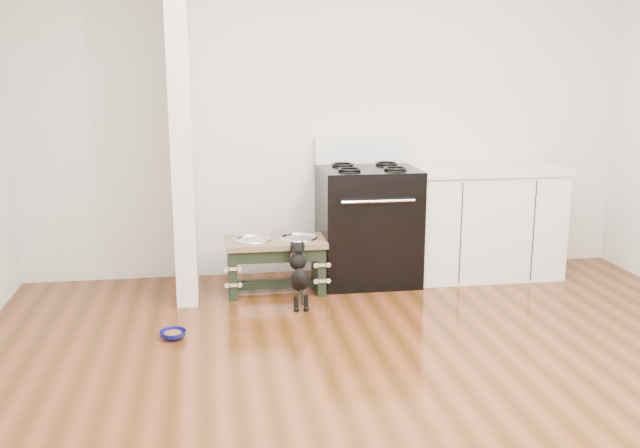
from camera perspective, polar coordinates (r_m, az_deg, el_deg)
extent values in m
plane|color=#43240B|center=(3.83, 7.24, -14.12)|extent=(5.00, 5.00, 0.00)
plane|color=silver|center=(5.87, 0.80, 9.08)|extent=(5.00, 0.00, 5.00)
cube|color=silver|center=(5.39, -11.01, 8.53)|extent=(0.15, 0.80, 2.70)
cube|color=black|center=(5.71, 3.83, -0.08)|extent=(0.76, 0.65, 0.92)
cube|color=black|center=(5.43, 4.54, -1.42)|extent=(0.58, 0.02, 0.50)
cylinder|color=silver|center=(5.32, 4.70, 1.82)|extent=(0.56, 0.02, 0.02)
cube|color=white|center=(5.88, 3.32, 5.93)|extent=(0.76, 0.08, 0.22)
torus|color=black|center=(5.45, 2.38, 4.37)|extent=(0.18, 0.18, 0.02)
torus|color=black|center=(5.53, 6.05, 4.44)|extent=(0.18, 0.18, 0.02)
torus|color=black|center=(5.72, 1.83, 4.78)|extent=(0.18, 0.18, 0.02)
torus|color=black|center=(5.80, 5.34, 4.83)|extent=(0.18, 0.18, 0.02)
cube|color=white|center=(6.03, 12.91, 0.01)|extent=(1.20, 0.60, 0.86)
cube|color=beige|center=(5.94, 13.12, 4.29)|extent=(1.24, 0.64, 0.05)
cube|color=black|center=(5.89, 13.65, -4.15)|extent=(1.20, 0.06, 0.10)
cube|color=black|center=(5.47, -7.03, -3.69)|extent=(0.06, 0.36, 0.37)
cube|color=black|center=(5.52, -0.12, -3.42)|extent=(0.06, 0.36, 0.37)
cube|color=black|center=(5.29, -3.41, -2.60)|extent=(0.60, 0.03, 0.09)
cube|color=black|center=(5.52, -3.54, -4.80)|extent=(0.60, 0.06, 0.06)
cube|color=brown|center=(5.43, -3.59, -1.46)|extent=(0.76, 0.40, 0.04)
cylinder|color=silver|center=(5.42, -5.45, -1.50)|extent=(0.26, 0.26, 0.05)
cylinder|color=silver|center=(5.45, -1.74, -1.37)|extent=(0.26, 0.26, 0.05)
torus|color=silver|center=(5.41, -5.45, -1.25)|extent=(0.29, 0.29, 0.02)
torus|color=silver|center=(5.44, -1.74, -1.11)|extent=(0.29, 0.29, 0.02)
cylinder|color=black|center=(5.09, -1.93, -6.37)|extent=(0.03, 0.03, 0.11)
cylinder|color=black|center=(5.10, -1.11, -6.33)|extent=(0.03, 0.03, 0.11)
sphere|color=black|center=(5.10, -1.91, -6.88)|extent=(0.04, 0.04, 0.04)
sphere|color=black|center=(5.11, -1.10, -6.84)|extent=(0.04, 0.04, 0.04)
ellipsoid|color=black|center=(5.12, -1.64, -4.50)|extent=(0.13, 0.31, 0.27)
sphere|color=black|center=(5.18, -1.78, -3.03)|extent=(0.12, 0.12, 0.12)
sphere|color=black|center=(5.19, -1.84, -2.04)|extent=(0.11, 0.11, 0.11)
sphere|color=black|center=(5.26, -2.32, -1.85)|extent=(0.04, 0.04, 0.04)
sphere|color=black|center=(5.27, -1.56, -1.82)|extent=(0.04, 0.04, 0.04)
cylinder|color=black|center=(5.03, -1.46, -5.85)|extent=(0.02, 0.09, 0.10)
torus|color=#D73F5D|center=(5.19, -1.81, -2.52)|extent=(0.10, 0.07, 0.09)
imported|color=#0D0F5E|center=(4.71, -11.68, -8.67)|extent=(0.22, 0.22, 0.05)
cylinder|color=brown|center=(4.70, -11.68, -8.62)|extent=(0.11, 0.11, 0.02)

